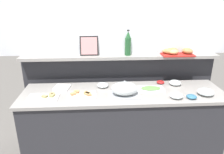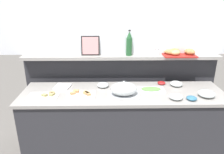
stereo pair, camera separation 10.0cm
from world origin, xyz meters
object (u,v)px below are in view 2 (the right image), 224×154
Objects in this scene: napkin_stack at (63,87)px; salt_shaker at (154,52)px; sandwich_platter_front at (45,96)px; glass_bowl_extra at (176,84)px; glass_bowl_small at (176,97)px; bread_basket at (180,52)px; glass_bowl_large at (207,94)px; pepper_shaker at (158,52)px; sandwich_platter_rear at (82,94)px; serving_cloche at (124,89)px; cold_cuts_platter at (151,89)px; condiment_bowl_red at (161,83)px; wine_bottle_green at (129,44)px; glass_bowl_medium at (103,85)px; framed_picture at (90,46)px; condiment_bowl_cream at (192,98)px.

salt_shaker is (1.12, 0.27, 0.35)m from napkin_stack.
sandwich_platter_front is 1.52m from glass_bowl_extra.
bread_basket is (0.19, 0.60, 0.33)m from glass_bowl_small.
glass_bowl_large reaches higher than glass_bowl_small.
pepper_shaker is at bearing 0.00° from salt_shaker.
serving_cloche is at bearing -2.90° from sandwich_platter_rear.
serving_cloche reaches higher than cold_cuts_platter.
serving_cloche is 3.91× the size of salt_shaker.
napkin_stack is 1.24m from pepper_shaker.
wine_bottle_green reaches higher than condiment_bowl_red.
serving_cloche is 0.73m from pepper_shaker.
condiment_bowl_red is at bearing 160.58° from glass_bowl_extra.
glass_bowl_large reaches higher than napkin_stack.
sandwich_platter_front reaches higher than cold_cuts_platter.
salt_shaker is at bearing 13.77° from napkin_stack.
glass_bowl_large is at bearing -14.08° from glass_bowl_medium.
glass_bowl_small is 1.61× the size of pepper_shaker.
serving_cloche is at bearing -129.62° from salt_shaker.
sandwich_platter_rear is 0.67m from framed_picture.
sandwich_platter_front is 1.44m from pepper_shaker.
framed_picture is (-0.16, 0.30, 0.41)m from glass_bowl_medium.
serving_cloche is 0.74m from napkin_stack.
glass_bowl_small is (1.39, -0.09, 0.02)m from sandwich_platter_front.
pepper_shaker reaches higher than glass_bowl_medium.
serving_cloche is at bearing -158.66° from glass_bowl_extra.
glass_bowl_extra reaches higher than sandwich_platter_front.
sandwich_platter_front is 3.69× the size of pepper_shaker.
pepper_shaker is (-0.19, 0.25, 0.33)m from glass_bowl_extra.
cold_cuts_platter is 1.69× the size of glass_bowl_large.
framed_picture is at bearing 164.67° from glass_bowl_extra.
glass_bowl_extra is (0.33, 0.12, 0.02)m from cold_cuts_platter.
glass_bowl_medium is (0.62, 0.24, 0.02)m from sandwich_platter_front.
condiment_bowl_cream is 0.45× the size of framed_picture.
wine_bottle_green is at bearing 177.12° from salt_shaker.
cold_cuts_platter is at bearing -58.98° from wine_bottle_green.
serving_cloche reaches higher than napkin_stack.
sandwich_platter_front is 3.69× the size of salt_shaker.
glass_bowl_large is (1.73, -0.04, 0.02)m from sandwich_platter_front.
sandwich_platter_rear is 3.52× the size of pepper_shaker.
wine_bottle_green is 0.33m from salt_shaker.
wine_bottle_green is 0.75× the size of bread_basket.
sandwich_platter_front is 1.81× the size of glass_bowl_large.
salt_shaker is (0.87, 0.48, 0.34)m from sandwich_platter_rear.
glass_bowl_small is 1.20m from framed_picture.
bread_basket is at bearing 15.57° from glass_bowl_medium.
condiment_bowl_cream is 0.70m from bread_basket.
glass_bowl_extra is at bearing 9.94° from sandwich_platter_front.
framed_picture is (-0.71, 0.40, 0.42)m from cold_cuts_platter.
condiment_bowl_cream is at bearing -63.38° from condiment_bowl_red.
condiment_bowl_red is (-0.05, 0.41, -0.01)m from glass_bowl_small.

